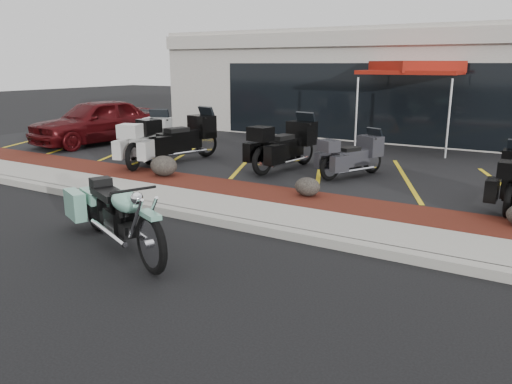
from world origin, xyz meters
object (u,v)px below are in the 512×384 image
Objects in this scene: hero_cruiser at (151,235)px; popup_canopy at (415,69)px; parked_car at (96,121)px; touring_white at (160,134)px; traffic_cone at (336,149)px.

popup_canopy is at bearing 111.17° from hero_cruiser.
parked_car reaches higher than hero_cruiser.
touring_white is 3.87m from parked_car.
parked_car is 1.29× the size of popup_canopy.
hero_cruiser is at bearing -81.09° from popup_canopy.
touring_white is 0.55× the size of parked_car.
popup_canopy reaches higher than traffic_cone.
parked_car is (-8.82, 7.01, 0.34)m from hero_cruiser.
parked_car is at bearing 165.20° from hero_cruiser.
hero_cruiser is 8.82m from traffic_cone.
touring_white is 5.07m from traffic_cone.
traffic_cone is at bearing 20.89° from parked_car.
touring_white is at bearing 154.12° from hero_cruiser.
traffic_cone is 3.86m from popup_canopy.
parked_car reaches higher than traffic_cone.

